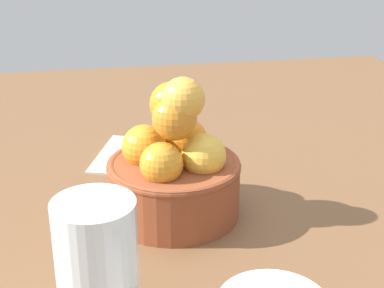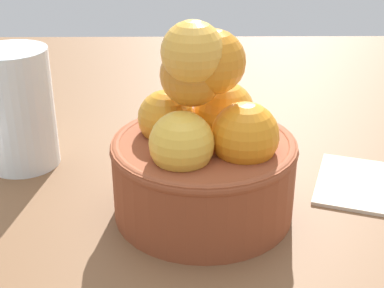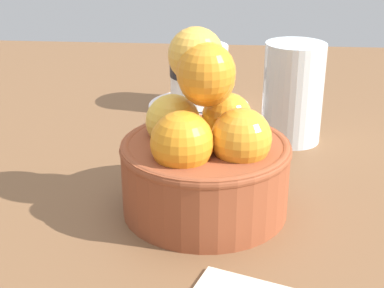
{
  "view_description": "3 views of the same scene",
  "coord_description": "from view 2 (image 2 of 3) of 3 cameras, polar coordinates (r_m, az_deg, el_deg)",
  "views": [
    {
      "loc": [
        -54.88,
        7.98,
        31.27
      ],
      "look_at": [
        0.94,
        -2.11,
        7.62
      ],
      "focal_mm": 54.57,
      "sensor_mm": 36.0,
      "label": 1
    },
    {
      "loc": [
        -1.29,
        -37.64,
        24.08
      ],
      "look_at": [
        -0.92,
        -2.64,
        7.19
      ],
      "focal_mm": 52.21,
      "sensor_mm": 36.0,
      "label": 2
    },
    {
      "loc": [
        42.49,
        2.36,
        24.19
      ],
      "look_at": [
        -1.42,
        -1.23,
        5.42
      ],
      "focal_mm": 52.98,
      "sensor_mm": 36.0,
      "label": 3
    }
  ],
  "objects": [
    {
      "name": "ground_plane",
      "position": [
        0.46,
        1.13,
        -9.24
      ],
      "size": [
        123.14,
        106.44,
        4.55
      ],
      "primitive_type": "cube",
      "color": "brown"
    },
    {
      "name": "terracotta_bowl",
      "position": [
        0.42,
        1.24,
        -0.65
      ],
      "size": [
        14.14,
        14.14,
        15.46
      ],
      "color": "brown",
      "rests_on": "ground_plane"
    },
    {
      "name": "water_glass",
      "position": [
        0.52,
        -17.39,
        3.47
      ],
      "size": [
        6.45,
        6.45,
        10.83
      ],
      "primitive_type": "cylinder",
      "color": "silver",
      "rests_on": "ground_plane"
    }
  ]
}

